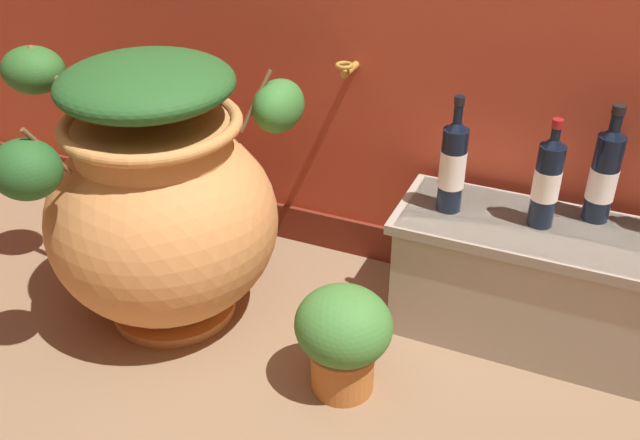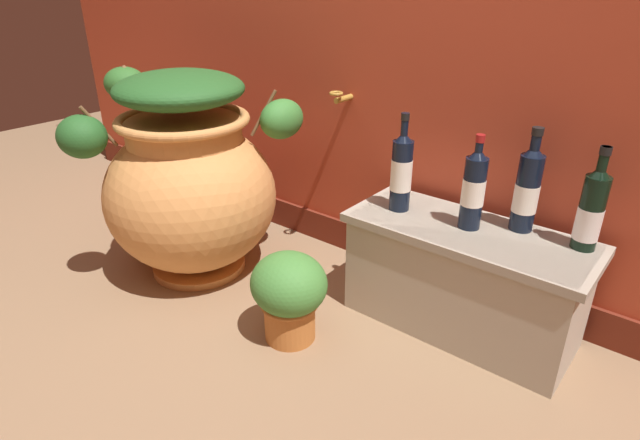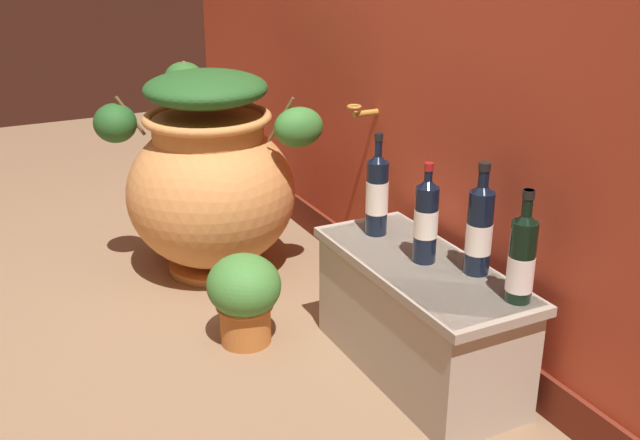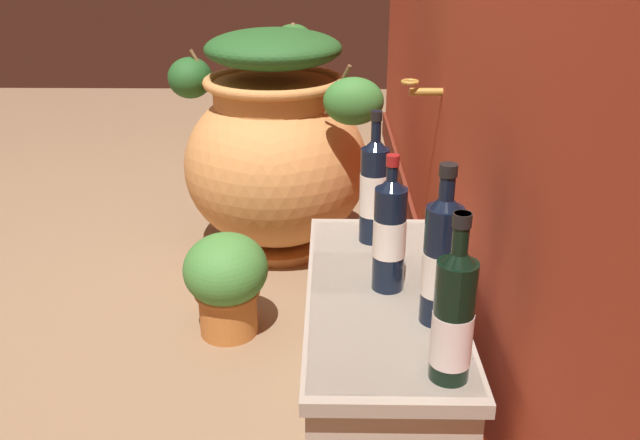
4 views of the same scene
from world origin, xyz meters
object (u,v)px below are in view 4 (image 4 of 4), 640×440
object	(u,v)px
wine_bottle_back	(374,188)
potted_shrub	(226,280)
terracotta_urn	(276,147)
wine_bottle_right	(453,316)
wine_bottle_middle	(442,257)
wine_bottle_left	(390,231)

from	to	relation	value
wine_bottle_back	potted_shrub	xyz separation A→B (m)	(-0.16, -0.43, -0.36)
terracotta_urn	potted_shrub	size ratio (longest dim) A/B	2.72
wine_bottle_right	potted_shrub	size ratio (longest dim) A/B	1.00
wine_bottle_right	wine_bottle_back	world-z (taller)	wine_bottle_back
wine_bottle_right	potted_shrub	distance (m)	0.99
wine_bottle_middle	potted_shrub	distance (m)	0.86
wine_bottle_left	wine_bottle_back	size ratio (longest dim) A/B	0.91
wine_bottle_middle	wine_bottle_right	distance (m)	0.20
wine_bottle_left	wine_bottle_back	world-z (taller)	wine_bottle_back
terracotta_urn	wine_bottle_back	distance (m)	0.87
wine_bottle_middle	terracotta_urn	bearing A→B (deg)	-160.05
wine_bottle_right	potted_shrub	xyz separation A→B (m)	(-0.76, -0.53, -0.34)
wine_bottle_left	wine_bottle_right	bearing A→B (deg)	14.43
terracotta_urn	potted_shrub	world-z (taller)	terracotta_urn
terracotta_urn	wine_bottle_right	world-z (taller)	terracotta_urn
terracotta_urn	wine_bottle_left	bearing A→B (deg)	17.84
wine_bottle_back	wine_bottle_right	bearing A→B (deg)	10.13
terracotta_urn	wine_bottle_middle	distance (m)	1.28
wine_bottle_middle	wine_bottle_right	size ratio (longest dim) A/B	1.06
wine_bottle_left	wine_bottle_right	world-z (taller)	wine_bottle_right
wine_bottle_left	wine_bottle_middle	bearing A→B (deg)	33.82
terracotta_urn	potted_shrub	distance (m)	0.68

